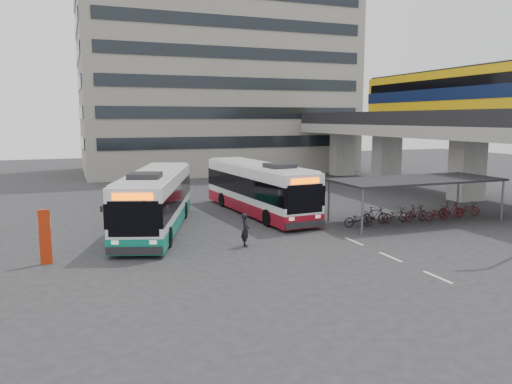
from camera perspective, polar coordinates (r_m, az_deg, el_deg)
name	(u,v)px	position (r m, az deg, el deg)	size (l,w,h in m)	color
ground	(309,246)	(24.09, 6.05, -6.16)	(120.00, 120.00, 0.00)	#28282B
viaduct	(446,116)	(41.73, 20.85, 8.14)	(8.00, 32.00, 9.68)	gray
bike_shelter	(416,199)	(30.83, 17.79, -0.72)	(10.00, 4.00, 2.54)	#595B60
office_block	(216,62)	(59.51, -4.55, 14.63)	(30.00, 15.00, 25.00)	gray
road_markings	(391,257)	(22.87, 15.12, -7.18)	(0.15, 7.60, 0.01)	beige
bus_main	(258,189)	(31.75, 0.26, 0.38)	(3.43, 11.81, 3.44)	white
bus_teal	(156,201)	(27.55, -11.37, -1.03)	(6.13, 11.84, 3.45)	white
pedestrian	(245,230)	(23.69, -1.24, -4.36)	(0.59, 0.38, 1.61)	black
sign_totem_mid	(45,236)	(22.58, -22.97, -4.65)	(0.50, 0.15, 2.31)	#AB270A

